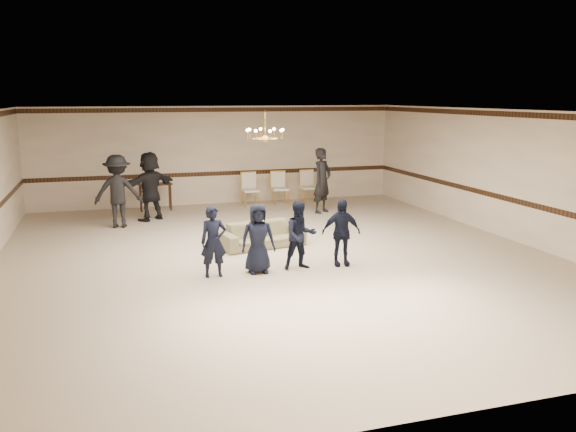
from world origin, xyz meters
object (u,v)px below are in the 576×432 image
object	(u,v)px
adult_left	(118,191)
banquet_chair_right	(309,187)
banquet_chair_left	(250,190)
adult_right	(322,181)
chandelier	(265,125)
boy_b	(258,238)
boy_c	(300,235)
settee	(262,235)
boy_a	(214,242)
banquet_chair_mid	(280,188)
console_table	(155,197)
boy_d	(341,232)
adult_mid	(150,186)

from	to	relation	value
adult_left	banquet_chair_right	distance (m)	6.48
banquet_chair_left	adult_right	bearing A→B (deg)	-43.65
chandelier	banquet_chair_left	size ratio (longest dim) A/B	0.88
chandelier	banquet_chair_left	xyz separation A→B (m)	(0.86, 5.15, -2.34)
boy_b	banquet_chair_right	size ratio (longest dim) A/B	1.32
boy_c	adult_right	distance (m)	6.08
adult_left	adult_right	world-z (taller)	same
settee	boy_a	bearing A→B (deg)	-138.54
banquet_chair_mid	boy_c	bearing A→B (deg)	-101.31
adult_right	banquet_chair_left	xyz separation A→B (m)	(-1.85, 1.68, -0.45)
banquet_chair_left	banquet_chair_mid	xyz separation A→B (m)	(1.00, 0.00, 0.00)
adult_right	console_table	xyz separation A→B (m)	(-4.85, 1.88, -0.56)
boy_c	boy_d	distance (m)	0.90
banquet_chair_right	console_table	world-z (taller)	banquet_chair_right
adult_left	settee	bearing A→B (deg)	142.92
boy_b	adult_mid	size ratio (longest dim) A/B	0.72
chandelier	console_table	xyz separation A→B (m)	(-2.14, 5.35, -2.45)
settee	adult_right	xyz separation A→B (m)	(2.82, 3.54, 0.70)
boy_c	banquet_chair_right	bearing A→B (deg)	69.36
boy_a	console_table	xyz separation A→B (m)	(-0.52, 7.40, -0.28)
chandelier	console_table	distance (m)	6.26
boy_a	boy_c	xyz separation A→B (m)	(1.80, 0.00, 0.00)
boy_a	console_table	world-z (taller)	boy_a
settee	banquet_chair_left	bearing A→B (deg)	68.16
banquet_chair_left	boy_d	bearing A→B (deg)	-89.65
boy_b	adult_left	size ratio (longest dim) A/B	0.72
boy_a	banquet_chair_left	xyz separation A→B (m)	(2.48, 7.20, -0.17)
chandelier	console_table	bearing A→B (deg)	111.77
banquet_chair_left	boy_b	bearing A→B (deg)	-103.78
boy_a	console_table	size ratio (longest dim) A/B	1.40
banquet_chair_left	banquet_chair_right	distance (m)	2.00
adult_left	console_table	xyz separation A→B (m)	(1.15, 2.18, -0.56)
boy_b	boy_d	distance (m)	1.80
boy_d	banquet_chair_left	bearing A→B (deg)	98.69
boy_c	adult_right	world-z (taller)	adult_right
console_table	boy_a	bearing A→B (deg)	-91.32
boy_b	boy_c	world-z (taller)	same
boy_d	banquet_chair_mid	size ratio (longest dim) A/B	1.32
boy_b	adult_left	distance (m)	5.83
boy_a	banquet_chair_right	distance (m)	8.48
chandelier	banquet_chair_mid	world-z (taller)	chandelier
boy_b	adult_mid	distance (m)	6.16
banquet_chair_left	chandelier	bearing A→B (deg)	-100.93
adult_mid	console_table	bearing A→B (deg)	-131.24
adult_left	banquet_chair_mid	distance (m)	5.54
boy_b	boy_c	distance (m)	0.90
boy_b	banquet_chair_left	distance (m)	7.37
boy_b	adult_left	world-z (taller)	adult_left
boy_c	adult_mid	distance (m)	6.46
boy_c	console_table	world-z (taller)	boy_c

